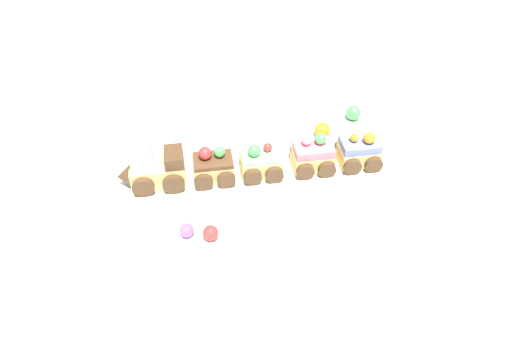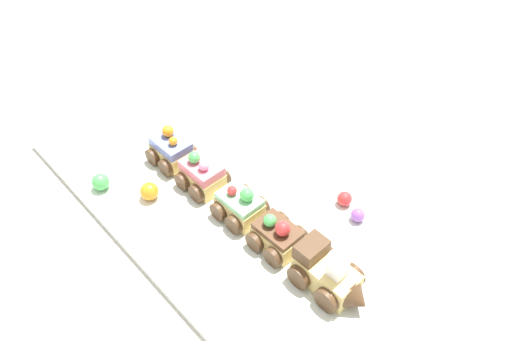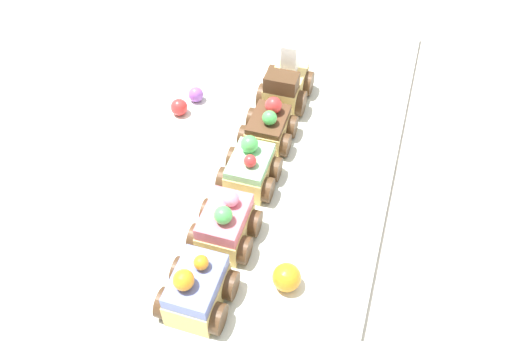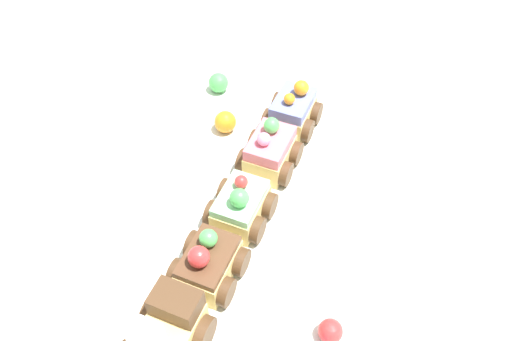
{
  "view_description": "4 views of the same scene",
  "coord_description": "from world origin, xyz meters",
  "px_view_note": "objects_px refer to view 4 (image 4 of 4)",
  "views": [
    {
      "loc": [
        0.07,
        0.6,
        0.58
      ],
      "look_at": [
        -0.0,
        0.03,
        0.06
      ],
      "focal_mm": 35.0,
      "sensor_mm": 36.0,
      "label": 1
    },
    {
      "loc": [
        0.37,
        -0.34,
        0.59
      ],
      "look_at": [
        -0.03,
        0.03,
        0.06
      ],
      "focal_mm": 35.0,
      "sensor_mm": 36.0,
      "label": 2
    },
    {
      "loc": [
        -0.4,
        -0.15,
        0.46
      ],
      "look_at": [
        -0.01,
        -0.02,
        0.03
      ],
      "focal_mm": 35.0,
      "sensor_mm": 36.0,
      "label": 3
    },
    {
      "loc": [
        0.29,
        0.14,
        0.47
      ],
      "look_at": [
        -0.05,
        -0.01,
        0.07
      ],
      "focal_mm": 35.0,
      "sensor_mm": 36.0,
      "label": 4
    }
  ],
  "objects_px": {
    "cake_car_mint": "(241,207)",
    "gumball_orange": "(225,122)",
    "cake_car_blueberry": "(293,112)",
    "gumball_red": "(330,331)",
    "cake_car_chocolate": "(209,264)",
    "gumball_green": "(219,83)",
    "cake_car_strawberry": "(270,152)"
  },
  "relations": [
    {
      "from": "cake_car_blueberry",
      "to": "gumball_red",
      "type": "xyz_separation_m",
      "value": [
        0.26,
        0.14,
        -0.01
      ]
    },
    {
      "from": "gumball_orange",
      "to": "cake_car_blueberry",
      "type": "bearing_deg",
      "value": 120.79
    },
    {
      "from": "cake_car_strawberry",
      "to": "cake_car_blueberry",
      "type": "distance_m",
      "value": 0.08
    },
    {
      "from": "cake_car_mint",
      "to": "cake_car_blueberry",
      "type": "relative_size",
      "value": 1.0
    },
    {
      "from": "cake_car_chocolate",
      "to": "cake_car_strawberry",
      "type": "distance_m",
      "value": 0.17
    },
    {
      "from": "cake_car_chocolate",
      "to": "cake_car_mint",
      "type": "bearing_deg",
      "value": 179.66
    },
    {
      "from": "cake_car_blueberry",
      "to": "cake_car_chocolate",
      "type": "bearing_deg",
      "value": -0.12
    },
    {
      "from": "cake_car_blueberry",
      "to": "gumball_green",
      "type": "height_order",
      "value": "cake_car_blueberry"
    },
    {
      "from": "cake_car_strawberry",
      "to": "gumball_orange",
      "type": "bearing_deg",
      "value": -115.54
    },
    {
      "from": "cake_car_chocolate",
      "to": "cake_car_strawberry",
      "type": "xyz_separation_m",
      "value": [
        -0.17,
        -0.0,
        0.0
      ]
    },
    {
      "from": "cake_car_blueberry",
      "to": "cake_car_mint",
      "type": "bearing_deg",
      "value": -0.02
    },
    {
      "from": "cake_car_strawberry",
      "to": "gumball_red",
      "type": "bearing_deg",
      "value": 35.92
    },
    {
      "from": "cake_car_chocolate",
      "to": "cake_car_strawberry",
      "type": "height_order",
      "value": "cake_car_strawberry"
    },
    {
      "from": "cake_car_blueberry",
      "to": "gumball_green",
      "type": "relative_size",
      "value": 2.41
    },
    {
      "from": "cake_car_mint",
      "to": "gumball_green",
      "type": "bearing_deg",
      "value": -148.37
    },
    {
      "from": "cake_car_chocolate",
      "to": "gumball_green",
      "type": "height_order",
      "value": "cake_car_chocolate"
    },
    {
      "from": "cake_car_chocolate",
      "to": "cake_car_mint",
      "type": "height_order",
      "value": "cake_car_mint"
    },
    {
      "from": "cake_car_blueberry",
      "to": "gumball_red",
      "type": "distance_m",
      "value": 0.3
    },
    {
      "from": "gumball_red",
      "to": "gumball_orange",
      "type": "height_order",
      "value": "gumball_orange"
    },
    {
      "from": "cake_car_mint",
      "to": "gumball_green",
      "type": "relative_size",
      "value": 2.41
    },
    {
      "from": "cake_car_mint",
      "to": "cake_car_strawberry",
      "type": "relative_size",
      "value": 1.0
    },
    {
      "from": "cake_car_chocolate",
      "to": "cake_car_strawberry",
      "type": "relative_size",
      "value": 1.0
    },
    {
      "from": "cake_car_mint",
      "to": "cake_car_blueberry",
      "type": "xyz_separation_m",
      "value": [
        -0.17,
        -0.0,
        0.0
      ]
    },
    {
      "from": "gumball_orange",
      "to": "cake_car_chocolate",
      "type": "bearing_deg",
      "value": 22.15
    },
    {
      "from": "cake_car_blueberry",
      "to": "gumball_orange",
      "type": "bearing_deg",
      "value": -60.7
    },
    {
      "from": "cake_car_mint",
      "to": "gumball_orange",
      "type": "xyz_separation_m",
      "value": [
        -0.12,
        -0.08,
        -0.01
      ]
    },
    {
      "from": "gumball_orange",
      "to": "gumball_green",
      "type": "relative_size",
      "value": 1.03
    },
    {
      "from": "cake_car_chocolate",
      "to": "gumball_green",
      "type": "relative_size",
      "value": 2.41
    },
    {
      "from": "cake_car_blueberry",
      "to": "gumball_orange",
      "type": "distance_m",
      "value": 0.09
    },
    {
      "from": "cake_car_mint",
      "to": "cake_car_strawberry",
      "type": "xyz_separation_m",
      "value": [
        -0.09,
        -0.0,
        0.0
      ]
    },
    {
      "from": "cake_car_mint",
      "to": "gumball_orange",
      "type": "bearing_deg",
      "value": -148.3
    },
    {
      "from": "cake_car_strawberry",
      "to": "gumball_red",
      "type": "relative_size",
      "value": 2.9
    }
  ]
}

